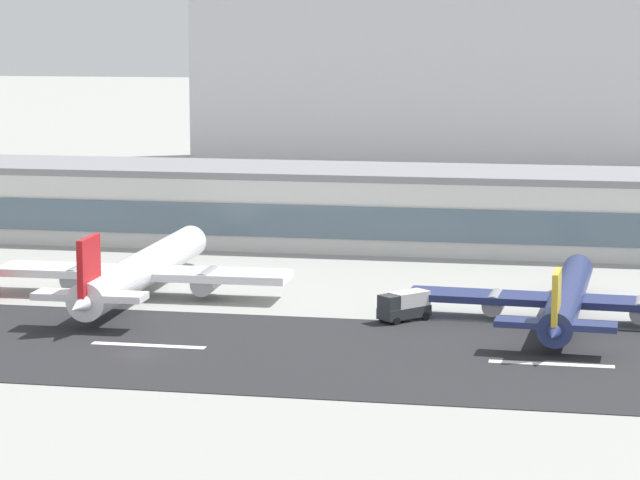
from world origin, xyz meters
The scene contains 9 objects.
ground_plane centered at (0.00, 0.00, 0.00)m, with size 1400.00×1400.00×0.00m, color #9E9E99.
runway_strip centered at (0.00, 3.36, 0.04)m, with size 800.00×32.90×0.08m, color #262628.
runway_centreline_dash_4 centered at (-0.15, 3.36, 0.09)m, with size 12.00×1.20×0.01m, color white.
runway_centreline_dash_5 centered at (40.37, 3.36, 0.09)m, with size 12.00×1.20×0.01m, color white.
terminal_building centered at (16.86, 71.83, 5.71)m, with size 203.71×20.78×11.41m.
distant_hotel_block centered at (17.37, 191.83, 19.47)m, with size 126.86×32.89×38.93m, color #BCBCC1.
airliner_red_tail_gate_0 centered at (-8.88, 27.11, 3.21)m, with size 35.94×48.24×10.07m.
airliner_gold_tail_gate_1 centered at (41.50, 22.13, 2.70)m, with size 35.47×40.61×8.47m.
service_box_truck_1 centered at (23.91, 20.03, 1.79)m, with size 5.80×6.07×3.25m.
Camera 1 is at (42.61, -125.82, 32.32)m, focal length 76.30 mm.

